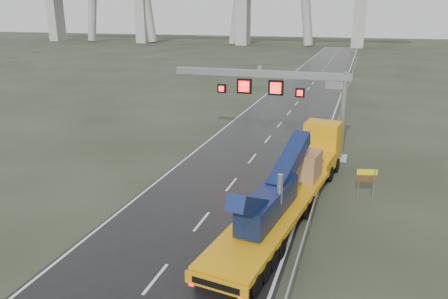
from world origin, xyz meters
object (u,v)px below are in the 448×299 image
(striped_barrier, at_px, (327,157))
(exit_sign_pair, at_px, (367,179))
(heavy_haul_truck, at_px, (296,177))
(sign_gantry, at_px, (284,89))

(striped_barrier, bearing_deg, exit_sign_pair, -53.50)
(heavy_haul_truck, bearing_deg, exit_sign_pair, 28.07)
(heavy_haul_truck, bearing_deg, sign_gantry, 113.07)
(heavy_haul_truck, height_order, striped_barrier, heavy_haul_truck)
(exit_sign_pair, bearing_deg, sign_gantry, 116.10)
(sign_gantry, relative_size, striped_barrier, 15.31)
(heavy_haul_truck, relative_size, striped_barrier, 19.97)
(sign_gantry, relative_size, exit_sign_pair, 6.74)
(sign_gantry, xyz_separation_m, exit_sign_pair, (6.90, -7.99, -4.07))
(sign_gantry, distance_m, exit_sign_pair, 11.31)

